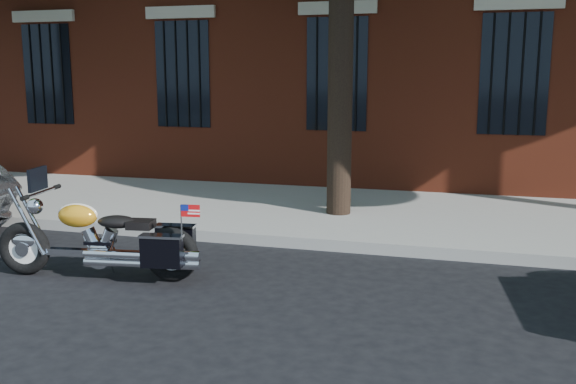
# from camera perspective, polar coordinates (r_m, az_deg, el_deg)

# --- Properties ---
(ground) EXTENTS (120.00, 120.00, 0.00)m
(ground) POSITION_cam_1_polar(r_m,az_deg,el_deg) (7.13, -4.22, -7.58)
(ground) COLOR black
(ground) RESTS_ON ground
(curb) EXTENTS (40.00, 0.16, 0.15)m
(curb) POSITION_cam_1_polar(r_m,az_deg,el_deg) (8.37, -0.96, -4.31)
(curb) COLOR gray
(curb) RESTS_ON ground
(sidewalk) EXTENTS (40.00, 3.60, 0.15)m
(sidewalk) POSITION_cam_1_polar(r_m,az_deg,el_deg) (10.13, 2.13, -1.71)
(sidewalk) COLOR gray
(sidewalk) RESTS_ON ground
(motorcycle) EXTENTS (2.41, 0.87, 1.21)m
(motorcycle) POSITION_cam_1_polar(r_m,az_deg,el_deg) (7.23, -15.81, -4.34)
(motorcycle) COLOR black
(motorcycle) RESTS_ON ground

